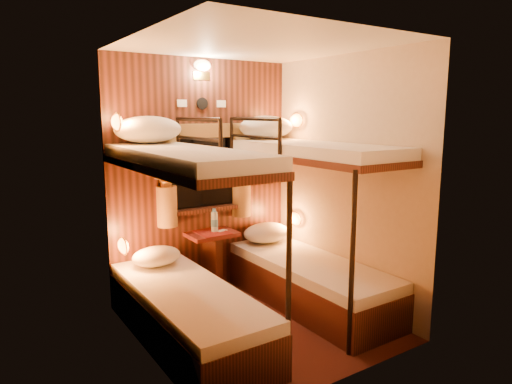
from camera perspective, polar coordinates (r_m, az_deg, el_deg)
floor at (r=4.24m, az=0.23°, el=-16.09°), size 2.10×2.10×0.00m
ceiling at (r=3.86m, az=0.26°, el=17.98°), size 2.10×2.10×0.00m
wall_back at (r=4.77m, az=-6.76°, el=1.87°), size 2.40×0.00×2.40m
wall_front at (r=3.07m, az=11.18°, el=-2.65°), size 2.40×0.00×2.40m
wall_left at (r=3.43m, az=-13.82°, el=-1.44°), size 0.00×2.40×2.40m
wall_right at (r=4.50m, az=10.93°, el=1.28°), size 0.00×2.40×2.40m
back_panel at (r=4.76m, az=-6.68°, el=1.85°), size 2.00×0.03×2.40m
bunk_left at (r=3.79m, az=-8.68°, el=-10.27°), size 0.72×1.90×1.82m
bunk_right at (r=4.45m, az=6.76°, el=-7.16°), size 0.72×1.90×1.82m
window at (r=4.73m, az=-6.50°, el=1.58°), size 1.00×0.12×0.79m
curtains at (r=4.69m, az=-6.34°, el=2.53°), size 1.10×0.22×1.00m
back_fixtures at (r=4.70m, az=-6.73°, el=14.54°), size 0.54×0.09×0.48m
reading_lamps at (r=4.46m, az=-4.74°, el=1.87°), size 2.00×0.20×1.25m
table at (r=4.77m, az=-5.48°, el=-7.79°), size 0.50×0.34×0.66m
bottle_left at (r=4.71m, az=-5.23°, el=-3.72°), size 0.07×0.07×0.24m
bottle_right at (r=4.72m, az=-5.14°, el=-3.86°), size 0.06×0.06×0.21m
sachet_a at (r=4.74m, az=-4.45°, el=-4.90°), size 0.09×0.08×0.01m
sachet_b at (r=4.77m, az=-4.14°, el=-4.78°), size 0.08×0.07×0.01m
pillow_lower_left at (r=4.37m, az=-12.34°, el=-7.84°), size 0.46×0.33×0.18m
pillow_lower_right at (r=5.02m, az=1.29°, el=-5.09°), size 0.54×0.38×0.21m
pillow_upper_left at (r=4.25m, az=-13.33°, el=7.62°), size 0.62×0.44×0.24m
pillow_upper_right at (r=4.86m, az=1.27°, el=8.11°), size 0.61×0.44×0.24m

